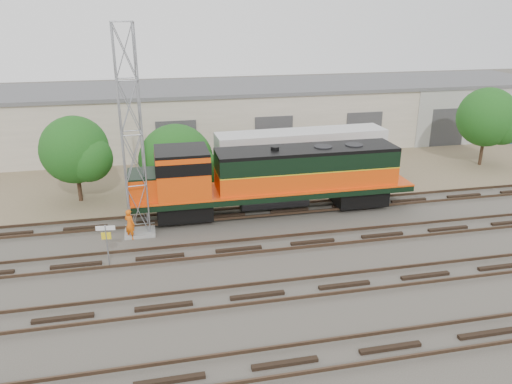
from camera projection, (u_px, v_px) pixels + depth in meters
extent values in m
plane|color=#47423A|center=(322.00, 256.00, 25.16)|extent=(140.00, 140.00, 0.00)
cube|color=#726047|center=(258.00, 168.00, 38.90)|extent=(80.00, 16.00, 0.02)
cube|color=black|center=(390.00, 348.00, 18.27)|extent=(80.00, 2.40, 0.14)
cube|color=#4C3828|center=(400.00, 358.00, 17.53)|extent=(80.00, 0.08, 0.14)
cube|color=#4C3828|center=(382.00, 332.00, 18.91)|extent=(80.00, 0.08, 0.14)
cube|color=black|center=(344.00, 285.00, 22.39)|extent=(80.00, 2.40, 0.14)
cube|color=#4C3828|center=(351.00, 291.00, 21.65)|extent=(80.00, 0.08, 0.14)
cube|color=#4C3828|center=(338.00, 274.00, 23.03)|extent=(80.00, 0.08, 0.14)
cube|color=black|center=(313.00, 242.00, 26.51)|extent=(80.00, 2.40, 0.14)
cube|color=#4C3828|center=(317.00, 246.00, 25.78)|extent=(80.00, 0.08, 0.14)
cube|color=#4C3828|center=(308.00, 234.00, 27.15)|extent=(80.00, 0.08, 0.14)
cube|color=black|center=(289.00, 210.00, 30.64)|extent=(80.00, 2.40, 0.14)
cube|color=#4C3828|center=(293.00, 213.00, 29.90)|extent=(80.00, 0.08, 0.14)
cube|color=#4C3828|center=(286.00, 204.00, 31.27)|extent=(80.00, 0.08, 0.14)
cube|color=beige|center=(239.00, 116.00, 45.37)|extent=(58.00, 10.00, 5.00)
cube|color=#59595B|center=(239.00, 87.00, 44.44)|extent=(58.40, 10.40, 0.30)
cube|color=#999993|center=(488.00, 117.00, 45.12)|extent=(14.00, 0.10, 5.00)
cube|color=#333335|center=(72.00, 147.00, 38.22)|extent=(3.20, 0.12, 3.40)
cube|color=#333335|center=(177.00, 142.00, 39.81)|extent=(3.20, 0.12, 3.40)
cube|color=#333335|center=(274.00, 137.00, 41.41)|extent=(3.20, 0.12, 3.40)
cube|color=#333335|center=(364.00, 132.00, 43.00)|extent=(3.20, 0.12, 3.40)
cube|color=#333335|center=(447.00, 127.00, 44.59)|extent=(3.20, 0.12, 3.40)
cube|color=black|center=(184.00, 208.00, 29.12)|extent=(3.16, 2.37, 0.99)
cube|color=black|center=(358.00, 194.00, 31.28)|extent=(3.16, 2.37, 0.99)
cube|color=black|center=(274.00, 191.00, 29.96)|extent=(16.77, 2.96, 0.35)
cylinder|color=black|center=(274.00, 200.00, 30.18)|extent=(4.14, 1.09, 1.09)
cube|color=#E4450A|center=(306.00, 176.00, 30.09)|extent=(10.85, 2.57, 1.18)
cube|color=black|center=(307.00, 159.00, 29.71)|extent=(10.85, 2.57, 0.99)
cube|color=black|center=(307.00, 150.00, 29.51)|extent=(10.85, 2.57, 0.20)
cube|color=#E4450A|center=(182.00, 174.00, 28.38)|extent=(2.96, 2.96, 2.57)
cube|color=black|center=(181.00, 151.00, 27.91)|extent=(2.96, 2.96, 0.16)
cube|color=#E4450A|center=(142.00, 186.00, 28.13)|extent=(1.58, 2.37, 1.38)
cube|color=gray|center=(140.00, 231.00, 27.74)|extent=(1.64, 1.64, 0.20)
cylinder|color=gray|center=(122.00, 131.00, 26.16)|extent=(0.08, 0.08, 10.96)
cylinder|color=gray|center=(141.00, 130.00, 26.36)|extent=(0.08, 0.08, 10.96)
cylinder|color=gray|center=(121.00, 136.00, 25.24)|extent=(0.08, 0.08, 10.96)
cylinder|color=gray|center=(141.00, 135.00, 25.44)|extent=(0.08, 0.08, 10.96)
cylinder|color=gray|center=(107.00, 246.00, 23.73)|extent=(0.07, 0.07, 2.21)
cube|color=white|center=(105.00, 228.00, 23.40)|extent=(0.90, 0.14, 0.22)
cube|color=yellow|center=(106.00, 236.00, 23.54)|extent=(0.45, 0.09, 0.35)
imported|color=orange|center=(130.00, 224.00, 26.77)|extent=(0.74, 0.71, 1.70)
cube|color=silver|center=(301.00, 148.00, 35.10)|extent=(12.13, 2.81, 2.50)
cube|color=black|center=(361.00, 170.00, 36.88)|extent=(2.30, 2.39, 0.93)
cube|color=black|center=(240.00, 183.00, 33.84)|extent=(0.14, 0.14, 1.21)
cube|color=black|center=(235.00, 174.00, 35.53)|extent=(0.14, 0.14, 1.21)
cylinder|color=#382619|center=(79.00, 187.00, 32.02)|extent=(0.27, 0.27, 1.94)
sphere|color=#174B15|center=(75.00, 150.00, 31.16)|extent=(4.24, 4.24, 4.24)
sphere|color=#174B15|center=(88.00, 158.00, 30.90)|extent=(2.97, 2.97, 2.97)
cylinder|color=#382619|center=(178.00, 189.00, 33.77)|extent=(0.34, 0.34, 0.45)
sphere|color=#174B15|center=(176.00, 161.00, 33.09)|extent=(4.96, 4.96, 4.96)
sphere|color=#174B15|center=(193.00, 171.00, 32.77)|extent=(3.47, 3.47, 3.47)
cylinder|color=#382619|center=(482.00, 151.00, 39.31)|extent=(0.26, 0.26, 2.26)
sphere|color=#174B15|center=(487.00, 117.00, 38.37)|extent=(4.53, 4.53, 4.53)
sphere|color=#174B15|center=(502.00, 124.00, 38.08)|extent=(3.17, 3.17, 3.17)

